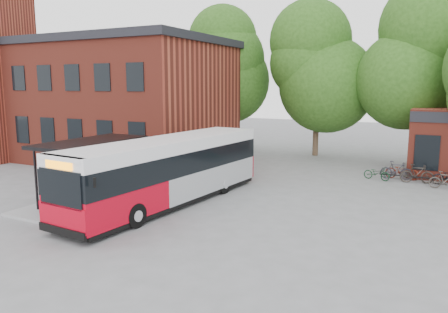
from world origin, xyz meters
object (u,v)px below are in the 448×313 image
at_px(bicycle_3, 417,174).
at_px(bus_shelter, 92,171).
at_px(city_bus, 169,171).
at_px(bicycle_0, 377,173).
at_px(bicycle_1, 396,170).
at_px(bicycle_5, 445,180).
at_px(bicycle_2, 402,171).

bearing_deg(bicycle_3, bus_shelter, 117.41).
height_order(city_bus, bicycle_3, city_bus).
bearing_deg(bicycle_0, city_bus, 156.83).
bearing_deg(bicycle_1, bicycle_0, 119.98).
height_order(bus_shelter, bicycle_3, bus_shelter).
relative_size(city_bus, bicycle_3, 6.69).
distance_m(bicycle_0, bicycle_1, 1.18).
relative_size(city_bus, bicycle_0, 7.76).
height_order(bus_shelter, bicycle_5, bus_shelter).
height_order(bicycle_0, bicycle_1, bicycle_1).
relative_size(bus_shelter, bicycle_1, 4.00).
bearing_deg(bicycle_2, bicycle_5, -119.71).
height_order(bus_shelter, city_bus, city_bus).
xyz_separation_m(bicycle_0, bicycle_2, (1.26, 0.84, 0.09)).
bearing_deg(bicycle_3, bicycle_2, 37.31).
relative_size(bicycle_0, bicycle_2, 0.82).
bearing_deg(bus_shelter, bicycle_0, 44.70).
bearing_deg(bicycle_0, bus_shelter, 150.22).
bearing_deg(bicycle_3, bicycle_0, 81.18).
bearing_deg(bicycle_5, bicycle_3, 60.87).
bearing_deg(bicycle_1, bicycle_3, -119.72).
bearing_deg(bicycle_1, bicycle_2, -63.96).
xyz_separation_m(bicycle_1, bicycle_3, (1.12, -0.53, 0.00)).
xyz_separation_m(bus_shelter, bicycle_3, (13.12, 11.06, -0.92)).
distance_m(bicycle_0, bicycle_5, 3.58).
relative_size(bus_shelter, bicycle_5, 4.44).
bearing_deg(city_bus, bicycle_1, 54.69).
xyz_separation_m(bicycle_1, bicycle_5, (2.52, -1.44, -0.05)).
bearing_deg(bicycle_0, bicycle_3, -70.58).
relative_size(city_bus, bicycle_2, 6.40).
relative_size(city_bus, bicycle_1, 6.74).
xyz_separation_m(city_bus, bicycle_5, (11.17, 8.81, -1.02)).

